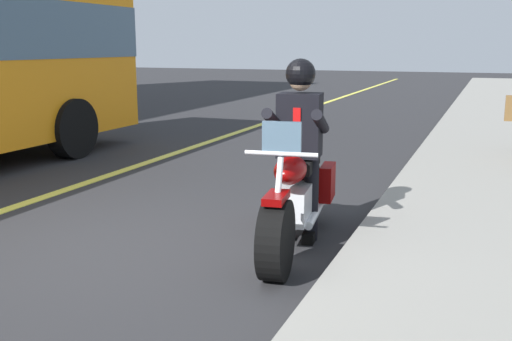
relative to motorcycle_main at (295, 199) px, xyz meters
The scene contains 3 objects.
ground_plane 1.75m from the motorcycle_main, 59.83° to the right, with size 80.00×80.00×0.00m, color #28282B.
motorcycle_main is the anchor object (origin of this frame).
rider_main 0.61m from the motorcycle_main, behind, with size 0.67×0.61×1.74m.
Camera 1 is at (4.25, 3.11, 1.86)m, focal length 41.54 mm.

